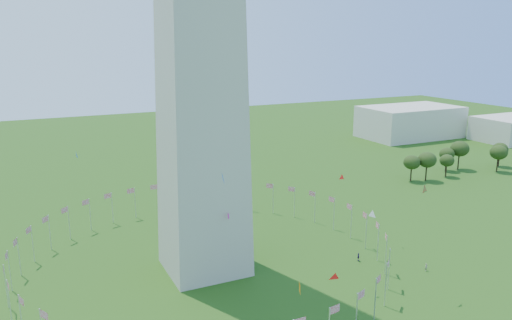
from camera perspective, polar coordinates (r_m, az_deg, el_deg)
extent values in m
cylinder|color=silver|center=(131.66, 10.84, -6.96)|extent=(0.24, 0.24, 9.00)
cylinder|color=silver|center=(136.60, 8.91, -6.11)|extent=(0.24, 0.24, 9.00)
cylinder|color=silver|center=(140.94, 6.75, -5.40)|extent=(0.24, 0.24, 9.00)
cylinder|color=silver|center=(144.60, 4.43, -4.85)|extent=(0.24, 0.24, 9.00)
cylinder|color=silver|center=(147.51, 1.97, -4.44)|extent=(0.24, 0.24, 9.00)
cylinder|color=silver|center=(149.64, -0.59, -4.16)|extent=(0.24, 0.24, 9.00)
cylinder|color=silver|center=(150.96, -3.20, -4.02)|extent=(0.24, 0.24, 9.00)
cylinder|color=silver|center=(151.45, -5.84, -4.01)|extent=(0.24, 0.24, 9.00)
cylinder|color=silver|center=(151.10, -8.48, -4.14)|extent=(0.24, 0.24, 9.00)
cylinder|color=silver|center=(149.92, -11.09, -4.39)|extent=(0.24, 0.24, 9.00)
cylinder|color=silver|center=(147.92, -13.64, -4.78)|extent=(0.24, 0.24, 9.00)
cylinder|color=silver|center=(145.13, -16.10, -5.30)|extent=(0.24, 0.24, 9.00)
cylinder|color=silver|center=(141.59, -18.42, -5.95)|extent=(0.24, 0.24, 9.00)
cylinder|color=silver|center=(137.37, -20.57, -6.73)|extent=(0.24, 0.24, 9.00)
cylinder|color=silver|center=(132.51, -22.50, -7.66)|extent=(0.24, 0.24, 9.00)
cylinder|color=silver|center=(127.12, -24.15, -8.73)|extent=(0.24, 0.24, 9.00)
cylinder|color=silver|center=(121.30, -25.45, -9.94)|extent=(0.24, 0.24, 9.00)
cylinder|color=silver|center=(115.16, -26.32, -11.30)|extent=(0.24, 0.24, 9.00)
cylinder|color=silver|center=(108.86, -26.66, -12.80)|extent=(0.24, 0.24, 9.00)
cylinder|color=silver|center=(102.59, -26.34, -14.42)|extent=(0.24, 0.24, 9.00)
cylinder|color=silver|center=(96.54, -25.25, -16.12)|extent=(0.24, 0.24, 9.00)
cylinder|color=silver|center=(90.12, 11.40, -17.22)|extent=(0.24, 0.24, 9.00)
cylinder|color=silver|center=(95.58, 13.46, -15.41)|extent=(0.24, 0.24, 9.00)
cylinder|color=silver|center=(101.56, 14.60, -13.65)|extent=(0.24, 0.24, 9.00)
cylinder|color=silver|center=(107.82, 14.95, -11.99)|extent=(0.24, 0.24, 9.00)
cylinder|color=silver|center=(114.12, 14.63, -10.49)|extent=(0.24, 0.24, 9.00)
cylinder|color=silver|center=(120.30, 13.78, -9.15)|extent=(0.24, 0.24, 9.00)
cylinder|color=silver|center=(126.18, 12.48, -7.97)|extent=(0.24, 0.24, 9.00)
cube|color=beige|center=(274.17, 17.18, 4.20)|extent=(50.00, 30.00, 16.00)
cube|color=beige|center=(284.03, 27.24, 3.19)|extent=(35.00, 25.00, 12.00)
imported|color=gray|center=(119.71, 18.88, -11.53)|extent=(0.74, 0.62, 1.74)
imported|color=#301849|center=(120.49, 11.61, -10.82)|extent=(1.25, 1.35, 1.95)
plane|color=red|center=(89.35, 8.94, -13.09)|extent=(2.05, 1.10, 2.15)
plane|color=blue|center=(103.17, -19.80, 0.50)|extent=(0.36, 1.67, 1.67)
plane|color=#CC2699|center=(102.87, -3.18, -6.42)|extent=(1.11, 0.71, 1.30)
plane|color=blue|center=(85.44, -3.80, -2.06)|extent=(1.74, 0.95, 1.93)
plane|color=blue|center=(128.94, 10.92, 9.12)|extent=(0.19, 1.21, 1.21)
plane|color=white|center=(109.91, 13.14, -6.10)|extent=(0.61, 1.65, 1.74)
plane|color=orange|center=(91.04, 5.02, -14.37)|extent=(1.59, 1.39, 2.11)
plane|color=red|center=(102.31, 9.77, -1.99)|extent=(1.15, 0.12, 1.15)
plane|color=white|center=(103.14, 18.71, -3.21)|extent=(1.78, 0.80, 1.79)
ellipsoid|color=#2D4617|center=(188.76, 17.34, -0.95)|extent=(6.01, 6.01, 9.40)
ellipsoid|color=#2D4617|center=(191.12, 18.92, -0.74)|extent=(6.65, 6.65, 10.39)
ellipsoid|color=#2D4617|center=(199.25, 20.94, -0.63)|extent=(5.35, 5.35, 8.36)
ellipsoid|color=#2D4617|center=(208.01, 20.94, 0.04)|extent=(5.79, 5.79, 9.04)
ellipsoid|color=#2D4617|center=(211.96, 22.19, 0.47)|extent=(7.17, 7.17, 11.20)
ellipsoid|color=#2D4617|center=(214.58, 25.92, 0.12)|extent=(6.55, 6.55, 10.23)
ellipsoid|color=#2D4617|center=(223.69, 26.06, 0.52)|extent=(6.13, 6.13, 9.58)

